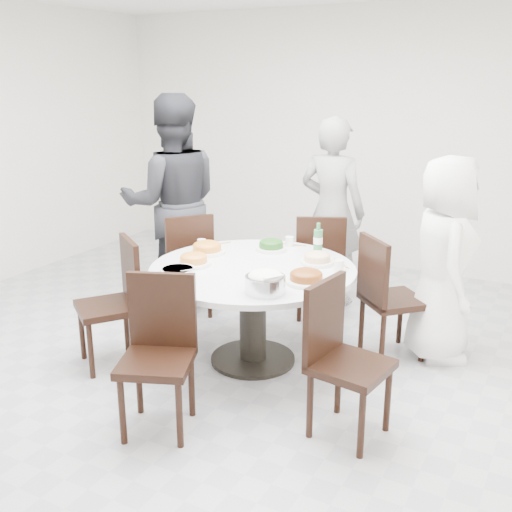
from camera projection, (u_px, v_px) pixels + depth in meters
The scene contains 22 objects.
floor at pixel (214, 365), 4.49m from camera, with size 6.00×6.00×0.01m, color #B4B4B9.
wall_back at pixel (357, 139), 6.59m from camera, with size 6.00×0.01×2.80m, color white.
dining_table at pixel (253, 315), 4.46m from camera, with size 1.50×1.50×0.75m, color white.
chair_ne at pixel (394, 297), 4.53m from camera, with size 0.42×0.42×0.95m, color black.
chair_n at pixel (319, 264), 5.30m from camera, with size 0.42×0.42×0.95m, color black.
chair_nw at pixel (185, 264), 5.32m from camera, with size 0.42×0.42×0.95m, color black.
chair_sw at pixel (107, 304), 4.38m from camera, with size 0.42×0.42×0.95m, color black.
chair_s at pixel (156, 359), 3.55m from camera, with size 0.42×0.42×0.95m, color black.
chair_se at pixel (351, 363), 3.50m from camera, with size 0.42×0.42×0.95m, color black.
diner_right at pixel (443, 260), 4.43m from camera, with size 0.76×0.49×1.55m, color white.
diner_middle at pixel (332, 212), 5.53m from camera, with size 0.64×0.42×1.74m, color black.
diner_left at pixel (173, 203), 5.43m from camera, with size 0.94×0.73×1.94m, color black.
dish_greens at pixel (271, 247), 4.74m from camera, with size 0.24×0.24×0.06m, color white.
dish_pale at pixel (317, 260), 4.41m from camera, with size 0.25×0.25×0.07m, color white.
dish_orange at pixel (207, 249), 4.67m from camera, with size 0.28×0.28×0.08m, color white.
dish_redbrown at pixel (306, 278), 4.00m from camera, with size 0.28×0.28×0.07m, color white.
dish_tofu at pixel (194, 261), 4.38m from camera, with size 0.26×0.26×0.07m, color white.
rice_bowl at pixel (265, 284), 3.82m from camera, with size 0.26×0.26×0.11m, color silver.
soup_bowl at pixel (178, 273), 4.09m from camera, with size 0.24×0.24×0.07m, color white.
beverage_bottle at pixel (318, 238), 4.64m from camera, with size 0.07×0.07×0.24m, color #2D7241.
tea_cups at pixel (288, 241), 4.88m from camera, with size 0.07×0.07×0.08m, color white.
chopsticks at pixel (289, 245), 4.88m from camera, with size 0.24×0.04×0.01m, color tan, non-canonical shape.
Camera 1 is at (2.21, -3.40, 2.10)m, focal length 42.00 mm.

